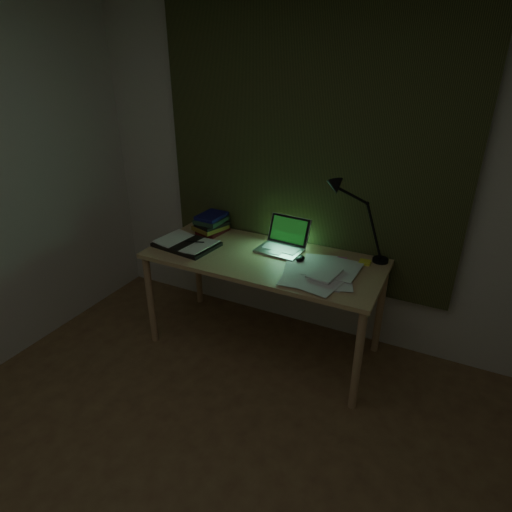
% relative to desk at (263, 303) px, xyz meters
% --- Properties ---
extents(wall_back, '(3.50, 0.00, 2.50)m').
position_rel_desk_xyz_m(wall_back, '(0.14, 0.44, 0.87)').
color(wall_back, silver).
rests_on(wall_back, ground).
extents(curtain, '(2.20, 0.06, 2.00)m').
position_rel_desk_xyz_m(curtain, '(0.14, 0.40, 1.07)').
color(curtain, '#2D3319').
rests_on(curtain, wall_back).
extents(desk, '(1.67, 0.73, 0.76)m').
position_rel_desk_xyz_m(desk, '(0.00, 0.00, 0.00)').
color(desk, tan).
rests_on(desk, floor).
extents(laptop, '(0.35, 0.38, 0.23)m').
position_rel_desk_xyz_m(laptop, '(0.06, 0.13, 0.49)').
color(laptop, '#B8B7BC').
rests_on(laptop, desk).
extents(open_textbook, '(0.47, 0.36, 0.04)m').
position_rel_desk_xyz_m(open_textbook, '(-0.59, -0.09, 0.40)').
color(open_textbook, white).
rests_on(open_textbook, desk).
extents(book_stack, '(0.23, 0.26, 0.16)m').
position_rel_desk_xyz_m(book_stack, '(-0.57, 0.23, 0.46)').
color(book_stack, white).
rests_on(book_stack, desk).
extents(loose_papers, '(0.42, 0.43, 0.02)m').
position_rel_desk_xyz_m(loose_papers, '(0.42, -0.06, 0.39)').
color(loose_papers, silver).
rests_on(loose_papers, desk).
extents(mouse, '(0.06, 0.09, 0.03)m').
position_rel_desk_xyz_m(mouse, '(0.25, 0.06, 0.40)').
color(mouse, black).
rests_on(mouse, desk).
extents(sticky_yellow, '(0.08, 0.08, 0.02)m').
position_rel_desk_xyz_m(sticky_yellow, '(0.66, 0.22, 0.39)').
color(sticky_yellow, '#FCFF35').
rests_on(sticky_yellow, desk).
extents(sticky_pink, '(0.08, 0.08, 0.01)m').
position_rel_desk_xyz_m(sticky_pink, '(0.51, 0.18, 0.39)').
color(sticky_pink, '#D753A2').
rests_on(sticky_pink, desk).
extents(desk_lamp, '(0.45, 0.38, 0.59)m').
position_rel_desk_xyz_m(desk_lamp, '(0.75, 0.29, 0.68)').
color(desk_lamp, black).
rests_on(desk_lamp, desk).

